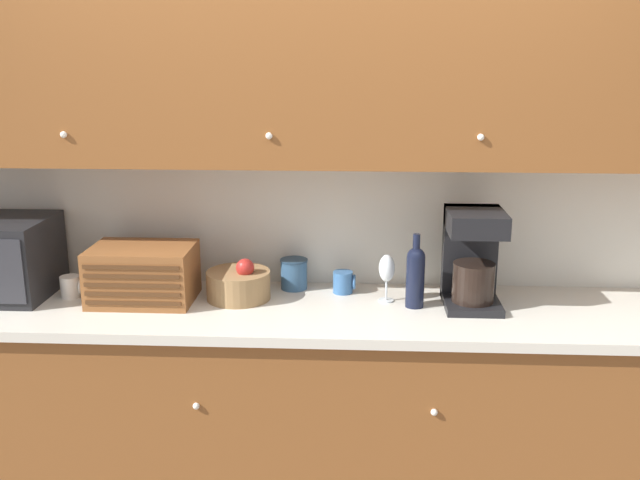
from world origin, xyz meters
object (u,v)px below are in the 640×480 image
(mug, at_px, (71,287))
(bread_box, at_px, (143,274))
(fruit_basket, at_px, (239,284))
(wine_bottle, at_px, (415,274))
(mug_blue_second, at_px, (344,282))
(coffee_maker, at_px, (473,256))
(storage_canister, at_px, (294,274))
(wine_glass, at_px, (387,270))

(mug, relative_size, bread_box, 0.23)
(fruit_basket, height_order, wine_bottle, wine_bottle)
(wine_bottle, bearing_deg, bread_box, 179.36)
(mug, height_order, fruit_basket, fruit_basket)
(mug_blue_second, xyz_separation_m, coffee_maker, (0.52, -0.11, 0.16))
(storage_canister, bearing_deg, wine_bottle, -21.41)
(storage_canister, bearing_deg, wine_glass, -19.65)
(bread_box, height_order, coffee_maker, coffee_maker)
(mug_blue_second, height_order, wine_bottle, wine_bottle)
(fruit_basket, xyz_separation_m, coffee_maker, (0.96, -0.01, 0.14))
(bread_box, relative_size, fruit_basket, 1.56)
(fruit_basket, bearing_deg, wine_bottle, -4.43)
(bread_box, xyz_separation_m, coffee_maker, (1.35, 0.03, 0.09))
(storage_canister, distance_m, wine_glass, 0.43)
(wine_bottle, bearing_deg, mug, 178.50)
(wine_bottle, distance_m, coffee_maker, 0.24)
(mug_blue_second, distance_m, wine_bottle, 0.34)
(mug, bearing_deg, mug_blue_second, 5.89)
(mug, bearing_deg, wine_bottle, -1.50)
(mug, height_order, wine_bottle, wine_bottle)
(storage_canister, xyz_separation_m, mug_blue_second, (0.22, -0.04, -0.02))
(wine_glass, bearing_deg, bread_box, -177.41)
(mug, distance_m, wine_glass, 1.32)
(bread_box, relative_size, wine_bottle, 1.37)
(wine_glass, height_order, wine_bottle, wine_bottle)
(bread_box, xyz_separation_m, wine_bottle, (1.11, -0.01, 0.02))
(mug_blue_second, height_order, wine_glass, wine_glass)
(fruit_basket, bearing_deg, mug, -178.49)
(mug, bearing_deg, fruit_basket, 1.51)
(bread_box, relative_size, wine_glass, 2.08)
(bread_box, bearing_deg, mug_blue_second, 9.84)
(bread_box, distance_m, wine_bottle, 1.12)
(fruit_basket, height_order, wine_glass, wine_glass)
(wine_glass, xyz_separation_m, wine_bottle, (0.11, -0.06, 0.00))
(mug_blue_second, relative_size, coffee_maker, 0.24)
(fruit_basket, relative_size, storage_canister, 2.02)
(mug, relative_size, fruit_basket, 0.35)
(bread_box, xyz_separation_m, fruit_basket, (0.39, 0.04, -0.05))
(storage_canister, xyz_separation_m, wine_bottle, (0.51, -0.20, 0.07))
(storage_canister, bearing_deg, mug, -170.11)
(mug_blue_second, relative_size, wine_glass, 0.48)
(storage_canister, bearing_deg, mug_blue_second, -11.33)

